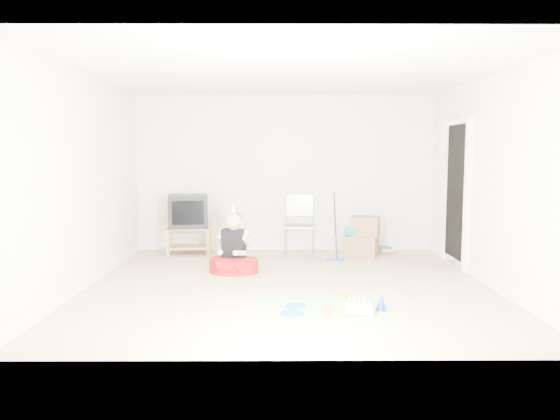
{
  "coord_description": "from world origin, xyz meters",
  "views": [
    {
      "loc": [
        -0.14,
        -6.69,
        1.64
      ],
      "look_at": [
        -0.1,
        0.4,
        0.9
      ],
      "focal_mm": 35.0,
      "sensor_mm": 36.0,
      "label": 1
    }
  ],
  "objects_px": {
    "seated_woman": "(234,257)",
    "tv_stand": "(189,238)",
    "crt_tv": "(189,211)",
    "folding_chair": "(299,226)",
    "cardboard_boxes": "(362,237)",
    "birthday_cake": "(359,309)"
  },
  "relations": [
    {
      "from": "birthday_cake",
      "to": "crt_tv",
      "type": "bearing_deg",
      "value": 124.45
    },
    {
      "from": "crt_tv",
      "to": "seated_woman",
      "type": "bearing_deg",
      "value": -65.15
    },
    {
      "from": "tv_stand",
      "to": "birthday_cake",
      "type": "height_order",
      "value": "tv_stand"
    },
    {
      "from": "seated_woman",
      "to": "tv_stand",
      "type": "bearing_deg",
      "value": 121.51
    },
    {
      "from": "crt_tv",
      "to": "seated_woman",
      "type": "xyz_separation_m",
      "value": [
        0.84,
        -1.36,
        -0.49
      ]
    },
    {
      "from": "tv_stand",
      "to": "folding_chair",
      "type": "distance_m",
      "value": 1.82
    },
    {
      "from": "tv_stand",
      "to": "cardboard_boxes",
      "type": "relative_size",
      "value": 1.13
    },
    {
      "from": "crt_tv",
      "to": "folding_chair",
      "type": "relative_size",
      "value": 0.6
    },
    {
      "from": "folding_chair",
      "to": "birthday_cake",
      "type": "relative_size",
      "value": 3.3
    },
    {
      "from": "cardboard_boxes",
      "to": "birthday_cake",
      "type": "xyz_separation_m",
      "value": [
        -0.51,
        -3.08,
        -0.27
      ]
    },
    {
      "from": "crt_tv",
      "to": "seated_woman",
      "type": "height_order",
      "value": "seated_woman"
    },
    {
      "from": "cardboard_boxes",
      "to": "birthday_cake",
      "type": "height_order",
      "value": "cardboard_boxes"
    },
    {
      "from": "folding_chair",
      "to": "cardboard_boxes",
      "type": "distance_m",
      "value": 1.02
    },
    {
      "from": "crt_tv",
      "to": "folding_chair",
      "type": "bearing_deg",
      "value": -15.77
    },
    {
      "from": "crt_tv",
      "to": "cardboard_boxes",
      "type": "bearing_deg",
      "value": -11.41
    },
    {
      "from": "seated_woman",
      "to": "birthday_cake",
      "type": "relative_size",
      "value": 3.19
    },
    {
      "from": "folding_chair",
      "to": "birthday_cake",
      "type": "xyz_separation_m",
      "value": [
        0.49,
        -3.03,
        -0.46
      ]
    },
    {
      "from": "cardboard_boxes",
      "to": "birthday_cake",
      "type": "relative_size",
      "value": 2.07
    },
    {
      "from": "crt_tv",
      "to": "cardboard_boxes",
      "type": "xyz_separation_m",
      "value": [
        2.78,
        -0.23,
        -0.4
      ]
    },
    {
      "from": "cardboard_boxes",
      "to": "seated_woman",
      "type": "bearing_deg",
      "value": -149.83
    },
    {
      "from": "folding_chair",
      "to": "birthday_cake",
      "type": "height_order",
      "value": "folding_chair"
    },
    {
      "from": "birthday_cake",
      "to": "seated_woman",
      "type": "bearing_deg",
      "value": 126.38
    }
  ]
}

